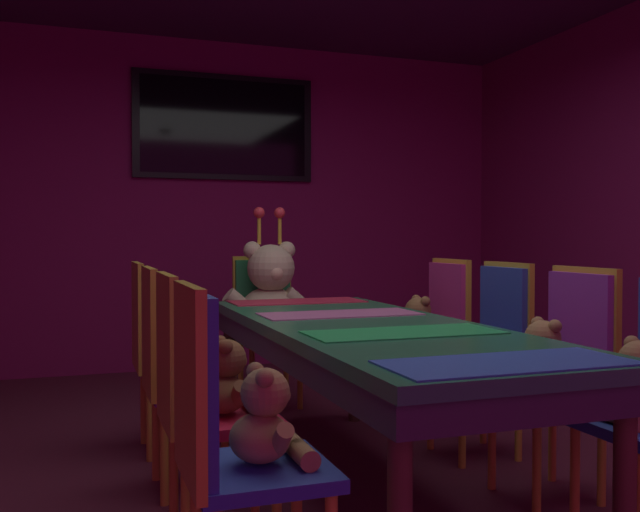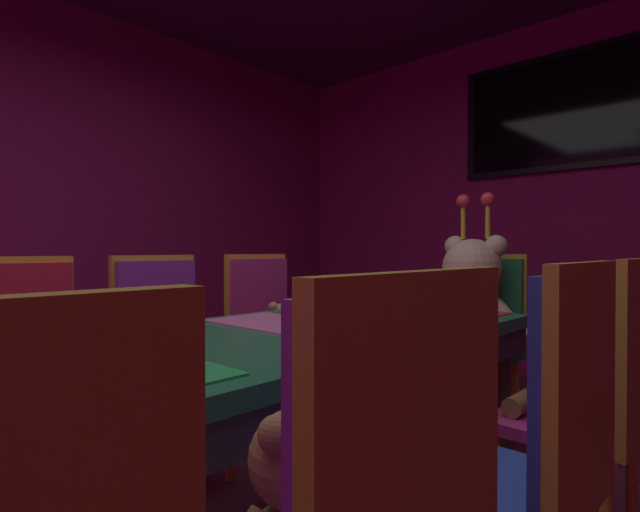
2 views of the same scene
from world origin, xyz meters
The scene contains 20 objects.
ground_plane centered at (0.00, 0.00, 0.00)m, with size 7.90×7.90×0.00m, color #591E33.
wall_back centered at (0.00, 3.20, 1.40)m, with size 5.20×0.12×2.80m, color #8C1959.
banquet_table centered at (0.00, 0.00, 0.65)m, with size 0.90×2.47×0.75m.
chair_left_0 centered at (-0.84, -0.88, 0.60)m, with size 0.42×0.41×0.98m.
teddy_left_0 centered at (-0.69, -0.88, 0.58)m, with size 0.24×0.31×0.29m.
chair_left_1 centered at (-0.83, -0.29, 0.60)m, with size 0.42×0.41×0.98m.
teddy_left_1 centered at (-0.68, -0.29, 0.58)m, with size 0.24×0.31×0.29m.
chair_left_2 centered at (-0.83, 0.28, 0.60)m, with size 0.42×0.41×0.98m.
teddy_left_2 centered at (-0.69, 0.28, 0.57)m, with size 0.22×0.29×0.27m.
chair_left_3 centered at (-0.83, 0.89, 0.60)m, with size 0.42×0.41×0.98m.
teddy_left_3 centered at (-0.69, 0.89, 0.58)m, with size 0.23×0.30×0.28m.
teddy_right_0 centered at (0.67, -0.86, 0.59)m, with size 0.25×0.32×0.30m.
chair_right_1 centered at (0.81, -0.33, 0.60)m, with size 0.42×0.41×0.98m.
teddy_right_1 centered at (0.66, -0.33, 0.59)m, with size 0.26×0.33×0.31m.
chair_right_2 centered at (0.83, 0.29, 0.60)m, with size 0.42×0.41×0.98m.
chair_right_3 centered at (0.82, 0.86, 0.60)m, with size 0.42×0.41×0.98m.
teddy_right_3 centered at (0.68, 0.86, 0.59)m, with size 0.26×0.33×0.31m.
throne_chair centered at (0.00, 1.78, 0.60)m, with size 0.41×0.42×0.98m.
king_teddy_bear centered at (0.00, 1.61, 0.73)m, with size 0.66×0.51×0.85m.
wall_tv centered at (0.00, 3.11, 2.05)m, with size 1.53×0.06×0.89m.
Camera 1 is at (-1.21, -2.83, 1.12)m, focal length 39.48 mm.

